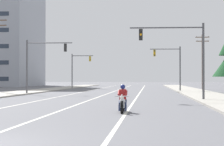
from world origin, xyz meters
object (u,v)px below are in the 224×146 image
(motorcycle_with_rider, at_px, (123,101))
(traffic_signal_mid_left, at_px, (78,66))
(traffic_signal_near_right, at_px, (181,49))
(utility_pole_right_far, at_px, (203,60))
(traffic_signal_mid_right, at_px, (172,62))
(traffic_signal_near_left, at_px, (40,58))

(motorcycle_with_rider, bearing_deg, traffic_signal_mid_left, 103.05)
(traffic_signal_near_right, bearing_deg, utility_pole_right_far, 79.67)
(motorcycle_with_rider, height_order, traffic_signal_mid_left, traffic_signal_mid_left)
(motorcycle_with_rider, bearing_deg, traffic_signal_near_right, 70.62)
(traffic_signal_mid_right, bearing_deg, traffic_signal_near_left, -145.22)
(traffic_signal_mid_left, bearing_deg, traffic_signal_mid_right, -42.64)
(traffic_signal_mid_right, xyz_separation_m, traffic_signal_mid_left, (-15.70, 14.46, -0.02))
(traffic_signal_mid_right, bearing_deg, traffic_signal_near_right, -91.24)
(traffic_signal_mid_left, height_order, utility_pole_right_far, utility_pole_right_far)
(utility_pole_right_far, bearing_deg, motorcycle_with_rider, -102.68)
(traffic_signal_mid_right, bearing_deg, traffic_signal_mid_left, 137.36)
(traffic_signal_mid_right, relative_size, utility_pole_right_far, 0.69)
(traffic_signal_mid_right, xyz_separation_m, utility_pole_right_far, (5.58, 10.36, 0.78))
(traffic_signal_near_right, xyz_separation_m, traffic_signal_mid_right, (0.50, 22.94, -0.11))
(motorcycle_with_rider, xyz_separation_m, traffic_signal_near_left, (-11.04, 23.39, 3.54))
(traffic_signal_near_left, relative_size, traffic_signal_mid_left, 1.00)
(motorcycle_with_rider, height_order, traffic_signal_mid_right, traffic_signal_mid_right)
(motorcycle_with_rider, relative_size, traffic_signal_mid_right, 0.35)
(traffic_signal_near_left, distance_m, traffic_signal_mid_right, 18.84)
(traffic_signal_near_right, height_order, traffic_signal_near_left, same)
(traffic_signal_near_right, distance_m, traffic_signal_near_left, 19.31)
(traffic_signal_near_right, relative_size, utility_pole_right_far, 0.69)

